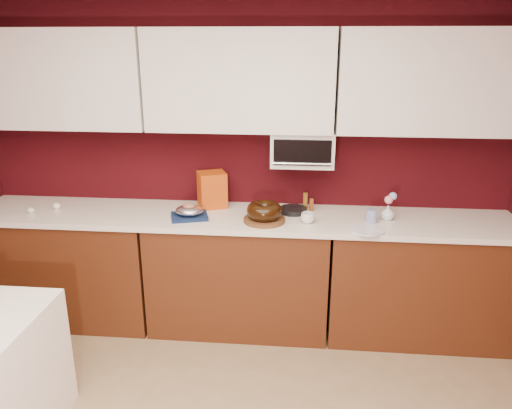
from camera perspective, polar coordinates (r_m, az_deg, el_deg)
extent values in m
cube|color=#37070C|center=(3.84, -1.45, 5.23)|extent=(4.00, 0.02, 2.50)
cube|color=#4E230F|center=(4.20, -20.38, -6.62)|extent=(1.31, 0.58, 0.86)
cube|color=#4E230F|center=(3.83, -1.91, -7.88)|extent=(1.31, 0.58, 0.86)
cube|color=#4E230F|center=(3.90, 18.12, -8.32)|extent=(1.31, 0.58, 0.86)
cube|color=silver|center=(3.65, -1.98, -1.53)|extent=(4.00, 0.62, 0.04)
cube|color=white|center=(3.99, -21.77, 13.18)|extent=(1.31, 0.33, 0.70)
cube|color=white|center=(3.59, -1.85, 14.00)|extent=(1.31, 0.33, 0.70)
cube|color=white|center=(3.67, 19.87, 13.05)|extent=(1.31, 0.33, 0.70)
cube|color=white|center=(3.65, 5.34, 6.46)|extent=(0.45, 0.30, 0.25)
cube|color=black|center=(3.49, 5.32, 5.92)|extent=(0.40, 0.02, 0.18)
cylinder|color=silver|center=(3.49, 5.28, 4.67)|extent=(0.42, 0.02, 0.02)
cylinder|color=brown|center=(3.51, 0.95, -1.76)|extent=(0.34, 0.34, 0.03)
torus|color=black|center=(3.49, 0.96, -0.74)|extent=(0.26, 0.26, 0.10)
cube|color=#132347|center=(3.63, -7.62, -1.34)|extent=(0.31, 0.28, 0.02)
ellipsoid|color=white|center=(3.61, -7.65, -0.67)|extent=(0.23, 0.20, 0.07)
ellipsoid|color=#AC6B4E|center=(3.60, -7.67, -0.29)|extent=(0.10, 0.09, 0.06)
cube|color=#A8250B|center=(3.81, -5.04, 1.71)|extent=(0.25, 0.24, 0.27)
cylinder|color=black|center=(3.71, 4.28, -0.65)|extent=(0.23, 0.23, 0.04)
imported|color=silver|center=(3.50, 5.93, -1.41)|extent=(0.12, 0.12, 0.09)
cylinder|color=navy|center=(3.59, 13.10, -1.25)|extent=(0.09, 0.09, 0.09)
imported|color=silver|center=(3.66, 14.82, -0.81)|extent=(0.10, 0.10, 0.12)
sphere|color=pink|center=(3.63, 14.93, 0.52)|extent=(0.06, 0.06, 0.06)
sphere|color=#8EADE4|center=(3.65, 15.38, 0.93)|extent=(0.06, 0.06, 0.06)
cylinder|color=white|center=(3.43, 12.65, -2.88)|extent=(0.29, 0.29, 0.01)
cylinder|color=brown|center=(3.74, 6.36, -0.04)|extent=(0.04, 0.04, 0.10)
ellipsoid|color=silver|center=(4.04, -24.34, -0.60)|extent=(0.06, 0.05, 0.04)
ellipsoid|color=white|center=(4.06, -21.83, -0.16)|extent=(0.07, 0.05, 0.05)
cylinder|color=brown|center=(3.79, 5.66, 0.44)|extent=(0.04, 0.04, 0.12)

